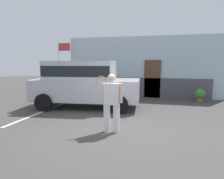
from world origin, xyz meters
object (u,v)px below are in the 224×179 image
at_px(parked_suv, 84,82).
at_px(tennis_player_man, 111,102).
at_px(potted_plant_by_porch, 200,95).
at_px(flag_pole, 61,59).

bearing_deg(parked_suv, tennis_player_man, -61.62).
bearing_deg(parked_suv, potted_plant_by_porch, 21.01).
relative_size(potted_plant_by_porch, flag_pole, 0.21).
bearing_deg(potted_plant_by_porch, flag_pole, 177.30).
relative_size(tennis_player_man, flag_pole, 0.53).
distance_m(tennis_player_man, potted_plant_by_porch, 6.41).
bearing_deg(tennis_player_man, parked_suv, -61.43).
bearing_deg(flag_pole, potted_plant_by_porch, -2.70).
relative_size(tennis_player_man, potted_plant_by_porch, 2.52).
distance_m(parked_suv, potted_plant_by_porch, 5.83).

